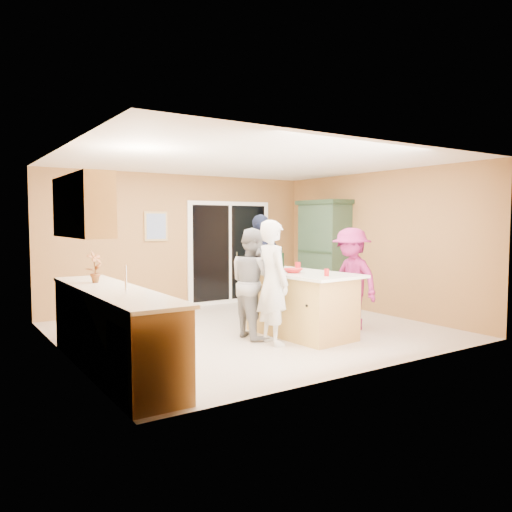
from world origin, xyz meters
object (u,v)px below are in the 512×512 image
woman_grey (253,283)px  green_hutch (324,254)px  kitchen_island (301,306)px  woman_white (273,282)px  woman_navy (262,268)px  woman_magenta (351,279)px

woman_grey → green_hutch: bearing=-57.1°
kitchen_island → green_hutch: bearing=37.1°
kitchen_island → woman_grey: size_ratio=1.17×
kitchen_island → woman_grey: 0.80m
woman_white → green_hutch: bearing=-49.1°
green_hutch → woman_white: bearing=-143.1°
woman_navy → woman_grey: bearing=33.9°
green_hutch → woman_magenta: 2.28m
kitchen_island → woman_white: size_ratio=1.09×
kitchen_island → woman_magenta: woman_magenta is taller
woman_navy → woman_magenta: bearing=104.8°
woman_navy → woman_white: bearing=45.3°
woman_magenta → kitchen_island: bearing=-97.8°
green_hutch → woman_grey: (-2.70, -1.55, -0.23)m
kitchen_island → woman_navy: woman_navy is taller
woman_white → kitchen_island: bearing=-69.6°
kitchen_island → woman_grey: bearing=151.6°
kitchen_island → woman_magenta: size_ratio=1.17×
kitchen_island → woman_white: woman_white is taller
woman_magenta → woman_grey: bearing=-104.9°
woman_white → woman_grey: size_ratio=1.07×
green_hutch → woman_white: 3.37m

